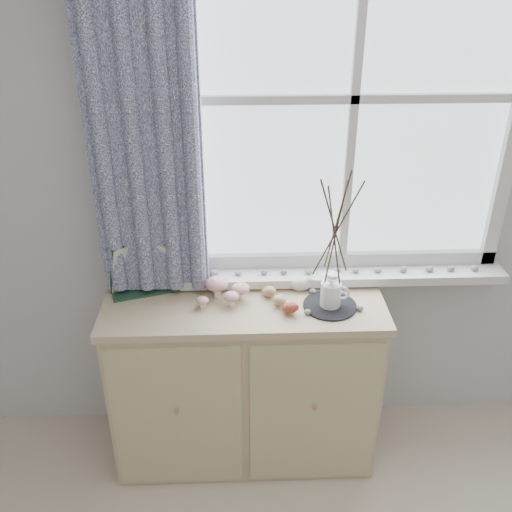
# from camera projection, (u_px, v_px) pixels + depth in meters

# --- Properties ---
(room_shell) EXTENTS (4.04, 4.04, 2.62)m
(room_shell) POSITION_uv_depth(u_px,v_px,m) (411.00, 495.00, 0.62)
(room_shell) COLOR #B9B9B7
(room_shell) RESTS_ON ground
(sideboard) EXTENTS (1.20, 0.45, 0.85)m
(sideboard) POSITION_uv_depth(u_px,v_px,m) (245.00, 380.00, 2.62)
(sideboard) COLOR tan
(sideboard) RESTS_ON ground
(botanical_book) EXTENTS (0.37, 0.22, 0.24)m
(botanical_book) POSITION_uv_depth(u_px,v_px,m) (144.00, 270.00, 2.41)
(botanical_book) COLOR #1D3C29
(botanical_book) RESTS_ON sideboard
(toadstool_cluster) EXTENTS (0.23, 0.16, 0.09)m
(toadstool_cluster) POSITION_uv_depth(u_px,v_px,m) (224.00, 289.00, 2.41)
(toadstool_cluster) COLOR white
(toadstool_cluster) RESTS_ON sideboard
(wooden_eggs) EXTENTS (0.14, 0.17, 0.07)m
(wooden_eggs) POSITION_uv_depth(u_px,v_px,m) (279.00, 299.00, 2.39)
(wooden_eggs) COLOR tan
(wooden_eggs) RESTS_ON sideboard
(songbird_figurine) EXTENTS (0.13, 0.06, 0.07)m
(songbird_figurine) POSITION_uv_depth(u_px,v_px,m) (300.00, 284.00, 2.49)
(songbird_figurine) COLOR silver
(songbird_figurine) RESTS_ON sideboard
(crocheted_doily) EXTENTS (0.22, 0.22, 0.01)m
(crocheted_doily) POSITION_uv_depth(u_px,v_px,m) (330.00, 306.00, 2.39)
(crocheted_doily) COLOR black
(crocheted_doily) RESTS_ON sideboard
(twig_pitcher) EXTENTS (0.26, 0.26, 0.64)m
(twig_pitcher) POSITION_uv_depth(u_px,v_px,m) (336.00, 227.00, 2.21)
(twig_pitcher) COLOR white
(twig_pitcher) RESTS_ON crocheted_doily
(sideboard_pebbles) EXTENTS (0.33, 0.23, 0.02)m
(sideboard_pebbles) POSITION_uv_depth(u_px,v_px,m) (321.00, 298.00, 2.43)
(sideboard_pebbles) COLOR #99999C
(sideboard_pebbles) RESTS_ON sideboard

